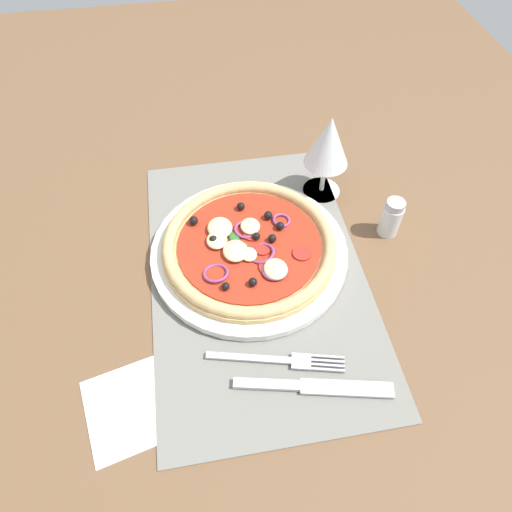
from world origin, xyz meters
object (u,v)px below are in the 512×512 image
(fork, at_px, (283,360))
(wine_glass, at_px, (328,144))
(napkin, at_px, (129,408))
(plate, at_px, (249,252))
(pepper_shaker, at_px, (391,218))
(pizza, at_px, (249,245))
(knife, at_px, (315,387))

(fork, xyz_separation_m, wine_glass, (-0.30, 0.13, 0.09))
(napkin, bearing_deg, fork, 97.99)
(plate, xyz_separation_m, wine_glass, (-0.12, 0.15, 0.09))
(plate, bearing_deg, wine_glass, 129.64)
(fork, height_order, wine_glass, wine_glass)
(pepper_shaker, bearing_deg, wine_glass, -143.61)
(plate, distance_m, pizza, 0.02)
(pizza, height_order, wine_glass, wine_glass)
(plate, height_order, pepper_shaker, pepper_shaker)
(knife, xyz_separation_m, pepper_shaker, (-0.24, 0.18, 0.03))
(pizza, relative_size, knife, 1.32)
(pizza, distance_m, fork, 0.18)
(plate, relative_size, napkin, 2.67)
(fork, height_order, napkin, fork)
(fork, relative_size, napkin, 1.60)
(knife, height_order, pepper_shaker, pepper_shaker)
(pizza, relative_size, fork, 1.47)
(plate, distance_m, fork, 0.18)
(knife, bearing_deg, pepper_shaker, 65.03)
(pizza, xyz_separation_m, napkin, (0.21, -0.18, -0.03))
(knife, xyz_separation_m, wine_glass, (-0.34, 0.10, 0.09))
(pizza, height_order, knife, pizza)
(wine_glass, bearing_deg, pepper_shaker, 36.39)
(knife, height_order, napkin, knife)
(plate, bearing_deg, pepper_shaker, 93.00)
(fork, bearing_deg, pepper_shaker, 56.37)
(wine_glass, distance_m, pepper_shaker, 0.15)
(wine_glass, bearing_deg, fork, -23.39)
(wine_glass, bearing_deg, plate, -50.36)
(plate, xyz_separation_m, pizza, (0.00, -0.00, 0.02))
(wine_glass, bearing_deg, knife, -16.03)
(pizza, distance_m, pepper_shaker, 0.23)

